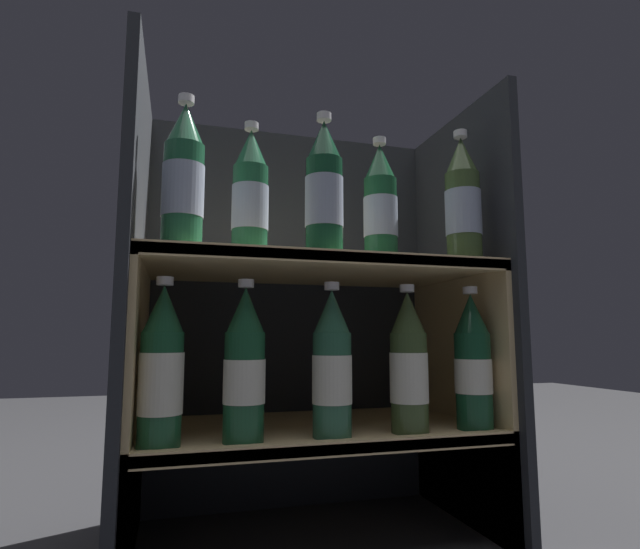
% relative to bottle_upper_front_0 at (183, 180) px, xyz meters
% --- Properties ---
extents(fridge_back_wall, '(0.73, 0.02, 0.92)m').
position_rel_bottle_upper_front_0_xyz_m(fridge_back_wall, '(0.27, 0.34, -0.21)').
color(fridge_back_wall, '#23262B').
rests_on(fridge_back_wall, ground_plane).
extents(fridge_side_left, '(0.02, 0.43, 0.92)m').
position_rel_bottle_upper_front_0_xyz_m(fridge_side_left, '(-0.09, 0.14, -0.21)').
color(fridge_side_left, '#23262B').
rests_on(fridge_side_left, ground_plane).
extents(fridge_side_right, '(0.02, 0.43, 0.92)m').
position_rel_bottle_upper_front_0_xyz_m(fridge_side_right, '(0.63, 0.14, -0.21)').
color(fridge_side_right, '#23262B').
rests_on(fridge_side_right, ground_plane).
extents(shelf_lower, '(0.69, 0.39, 0.22)m').
position_rel_bottle_upper_front_0_xyz_m(shelf_lower, '(0.27, 0.13, -0.49)').
color(shelf_lower, '#DBBC84').
rests_on(shelf_lower, ground_plane).
extents(shelf_upper, '(0.69, 0.39, 0.55)m').
position_rel_bottle_upper_front_0_xyz_m(shelf_upper, '(0.27, 0.13, -0.26)').
color(shelf_upper, '#DBBC84').
rests_on(shelf_upper, ground_plane).
extents(bottle_upper_front_0, '(0.07, 0.07, 0.28)m').
position_rel_bottle_upper_front_0_xyz_m(bottle_upper_front_0, '(0.00, 0.00, 0.00)').
color(bottle_upper_front_0, '#1E5638').
rests_on(bottle_upper_front_0, shelf_upper).
extents(bottle_upper_front_1, '(0.07, 0.07, 0.28)m').
position_rel_bottle_upper_front_0_xyz_m(bottle_upper_front_1, '(0.26, 0.00, -0.00)').
color(bottle_upper_front_1, '#144228').
rests_on(bottle_upper_front_1, shelf_upper).
extents(bottle_upper_front_2, '(0.07, 0.07, 0.28)m').
position_rel_bottle_upper_front_0_xyz_m(bottle_upper_front_2, '(0.55, 0.00, 0.00)').
color(bottle_upper_front_2, '#384C28').
rests_on(bottle_upper_front_2, shelf_upper).
extents(bottle_upper_back_0, '(0.07, 0.07, 0.28)m').
position_rel_bottle_upper_front_0_xyz_m(bottle_upper_back_0, '(0.13, 0.08, 0.00)').
color(bottle_upper_back_0, '#1E5638').
rests_on(bottle_upper_back_0, shelf_upper).
extents(bottle_upper_back_1, '(0.07, 0.07, 0.28)m').
position_rel_bottle_upper_front_0_xyz_m(bottle_upper_back_1, '(0.40, 0.08, 0.00)').
color(bottle_upper_back_1, '#194C2D').
rests_on(bottle_upper_back_1, shelf_upper).
extents(bottle_lower_front_0, '(0.07, 0.07, 0.28)m').
position_rel_bottle_upper_front_0_xyz_m(bottle_lower_front_0, '(-0.02, 0.00, -0.33)').
color(bottle_lower_front_0, '#194C2D').
rests_on(bottle_lower_front_0, shelf_lower).
extents(bottle_lower_front_1, '(0.07, 0.07, 0.28)m').
position_rel_bottle_upper_front_0_xyz_m(bottle_lower_front_1, '(0.11, 0.00, -0.32)').
color(bottle_lower_front_1, '#194C2D').
rests_on(bottle_lower_front_1, shelf_lower).
extents(bottle_lower_front_2, '(0.07, 0.07, 0.28)m').
position_rel_bottle_upper_front_0_xyz_m(bottle_lower_front_2, '(0.27, -0.00, -0.33)').
color(bottle_lower_front_2, '#285B42').
rests_on(bottle_lower_front_2, shelf_lower).
extents(bottle_lower_front_3, '(0.07, 0.07, 0.28)m').
position_rel_bottle_upper_front_0_xyz_m(bottle_lower_front_3, '(0.42, 0.00, -0.33)').
color(bottle_lower_front_3, '#384C28').
rests_on(bottle_lower_front_3, shelf_lower).
extents(bottle_lower_front_4, '(0.07, 0.07, 0.28)m').
position_rel_bottle_upper_front_0_xyz_m(bottle_lower_front_4, '(0.56, -0.00, -0.32)').
color(bottle_lower_front_4, '#144228').
rests_on(bottle_lower_front_4, shelf_lower).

